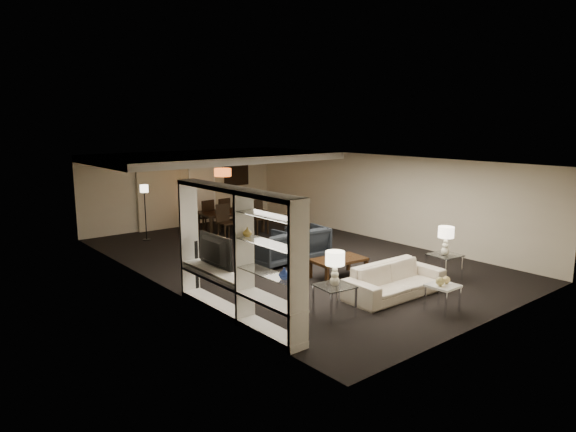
% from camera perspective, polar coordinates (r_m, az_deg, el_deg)
% --- Properties ---
extents(floor, '(11.00, 11.00, 0.00)m').
position_cam_1_polar(floor, '(13.19, 0.00, -4.71)').
color(floor, black).
rests_on(floor, ground).
extents(ceiling, '(7.00, 11.00, 0.02)m').
position_cam_1_polar(ceiling, '(12.76, 0.00, 6.19)').
color(ceiling, silver).
rests_on(ceiling, ground).
extents(wall_back, '(7.00, 0.02, 2.50)m').
position_cam_1_polar(wall_back, '(17.47, -11.56, 3.02)').
color(wall_back, '#C3B69D').
rests_on(wall_back, ground).
extents(wall_front, '(7.00, 0.02, 2.50)m').
position_cam_1_polar(wall_front, '(9.43, 21.81, -3.80)').
color(wall_front, '#C3B69D').
rests_on(wall_front, ground).
extents(wall_left, '(0.02, 11.00, 2.50)m').
position_cam_1_polar(wall_left, '(11.06, -14.14, -1.33)').
color(wall_left, '#C3B69D').
rests_on(wall_left, ground).
extents(wall_right, '(0.02, 11.00, 2.50)m').
position_cam_1_polar(wall_right, '(15.35, 10.14, 2.06)').
color(wall_right, '#C3B69D').
rests_on(wall_right, ground).
extents(ceiling_soffit, '(7.00, 4.00, 0.20)m').
position_cam_1_polar(ceiling_soffit, '(15.62, -8.24, 6.51)').
color(ceiling_soffit, silver).
rests_on(ceiling_soffit, ceiling).
extents(curtains, '(1.50, 0.12, 2.40)m').
position_cam_1_polar(curtains, '(17.00, -14.11, 2.55)').
color(curtains, beige).
rests_on(curtains, wall_back).
extents(door, '(0.90, 0.05, 2.10)m').
position_cam_1_polar(door, '(17.80, -9.51, 2.58)').
color(door, silver).
rests_on(door, wall_back).
extents(painting, '(0.95, 0.04, 0.65)m').
position_cam_1_polar(painting, '(18.47, -5.77, 4.51)').
color(painting, '#142D38').
rests_on(painting, wall_back).
extents(media_unit, '(0.38, 3.40, 2.35)m').
position_cam_1_polar(media_unit, '(8.96, -5.80, -4.32)').
color(media_unit, white).
rests_on(media_unit, wall_left).
extents(pendant_light, '(0.52, 0.52, 0.24)m').
position_cam_1_polar(pendant_light, '(15.82, -7.27, 4.83)').
color(pendant_light, '#D8591E').
rests_on(pendant_light, ceiling_soffit).
extents(sofa, '(2.23, 0.93, 0.64)m').
position_cam_1_polar(sofa, '(10.57, 11.80, -6.99)').
color(sofa, beige).
rests_on(sofa, floor).
extents(coffee_table, '(1.28, 0.83, 0.43)m').
position_cam_1_polar(coffee_table, '(11.62, 5.60, -5.75)').
color(coffee_table, black).
rests_on(coffee_table, floor).
extents(armchair_left, '(0.94, 0.96, 0.82)m').
position_cam_1_polar(armchair_left, '(12.42, -1.92, -3.72)').
color(armchair_left, black).
rests_on(armchair_left, floor).
extents(armchair_right, '(0.97, 1.00, 0.82)m').
position_cam_1_polar(armchair_right, '(13.16, 2.23, -2.90)').
color(armchair_right, black).
rests_on(armchair_right, floor).
extents(side_table_left, '(0.68, 0.68, 0.57)m').
position_cam_1_polar(side_table_left, '(9.38, 5.17, -9.34)').
color(side_table_left, white).
rests_on(side_table_left, floor).
extents(side_table_right, '(0.66, 0.66, 0.57)m').
position_cam_1_polar(side_table_right, '(11.91, 16.96, -5.44)').
color(side_table_right, white).
rests_on(side_table_right, floor).
extents(table_lamp_left, '(0.36, 0.36, 0.63)m').
position_cam_1_polar(table_lamp_left, '(9.19, 5.23, -5.84)').
color(table_lamp_left, '#EAE2C6').
rests_on(table_lamp_left, side_table_left).
extents(table_lamp_right, '(0.37, 0.37, 0.63)m').
position_cam_1_polar(table_lamp_right, '(11.76, 17.11, -2.64)').
color(table_lamp_right, white).
rests_on(table_lamp_right, side_table_right).
extents(marble_table, '(0.51, 0.51, 0.51)m').
position_cam_1_polar(marble_table, '(9.98, 16.76, -8.70)').
color(marble_table, white).
rests_on(marble_table, floor).
extents(gold_gourd_a, '(0.16, 0.16, 0.16)m').
position_cam_1_polar(gold_gourd_a, '(9.80, 16.53, -6.99)').
color(gold_gourd_a, tan).
rests_on(gold_gourd_a, marble_table).
extents(gold_gourd_b, '(0.14, 0.14, 0.14)m').
position_cam_1_polar(gold_gourd_b, '(9.96, 17.18, -6.80)').
color(gold_gourd_b, '#E7C77A').
rests_on(gold_gourd_b, marble_table).
extents(television, '(1.06, 0.14, 0.61)m').
position_cam_1_polar(television, '(9.74, -8.60, -3.89)').
color(television, black).
rests_on(television, media_unit).
extents(vase_blue, '(0.18, 0.18, 0.19)m').
position_cam_1_polar(vase_blue, '(7.93, -0.41, -6.40)').
color(vase_blue, '#253EA1').
rests_on(vase_blue, media_unit).
extents(vase_amber, '(0.15, 0.15, 0.16)m').
position_cam_1_polar(vase_amber, '(8.56, -4.54, -1.79)').
color(vase_amber, gold).
rests_on(vase_amber, media_unit).
extents(floor_speaker, '(0.12, 0.12, 1.11)m').
position_cam_1_polar(floor_speaker, '(10.57, -10.36, -5.62)').
color(floor_speaker, black).
rests_on(floor_speaker, floor).
extents(dining_table, '(2.10, 1.32, 0.70)m').
position_cam_1_polar(dining_table, '(16.14, -6.27, -0.67)').
color(dining_table, black).
rests_on(dining_table, floor).
extents(chair_nl, '(0.48, 0.48, 1.04)m').
position_cam_1_polar(chair_nl, '(15.25, -6.83, -0.68)').
color(chair_nl, black).
rests_on(chair_nl, floor).
extents(chair_nm, '(0.52, 0.52, 1.04)m').
position_cam_1_polar(chair_nm, '(15.58, -4.97, -0.41)').
color(chair_nm, black).
rests_on(chair_nm, floor).
extents(chair_nr, '(0.54, 0.54, 1.04)m').
position_cam_1_polar(chair_nr, '(15.92, -3.19, -0.15)').
color(chair_nr, black).
rests_on(chair_nr, floor).
extents(chair_fl, '(0.54, 0.54, 1.04)m').
position_cam_1_polar(chair_fl, '(16.34, -9.29, 0.01)').
color(chair_fl, black).
rests_on(chair_fl, floor).
extents(chair_fm, '(0.54, 0.54, 1.04)m').
position_cam_1_polar(chair_fm, '(16.65, -7.51, 0.25)').
color(chair_fm, black).
rests_on(chair_fm, floor).
extents(chair_fr, '(0.51, 0.51, 1.04)m').
position_cam_1_polar(chair_fr, '(16.97, -5.80, 0.48)').
color(chair_fr, black).
rests_on(chair_fr, floor).
extents(floor_lamp, '(0.27, 0.27, 1.64)m').
position_cam_1_polar(floor_lamp, '(15.59, -15.57, 0.36)').
color(floor_lamp, black).
rests_on(floor_lamp, floor).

